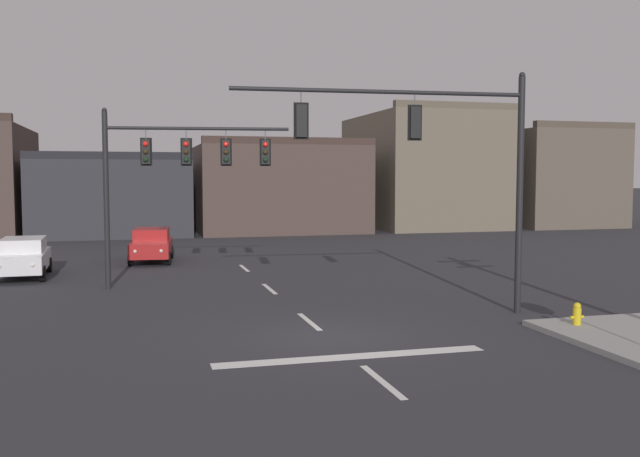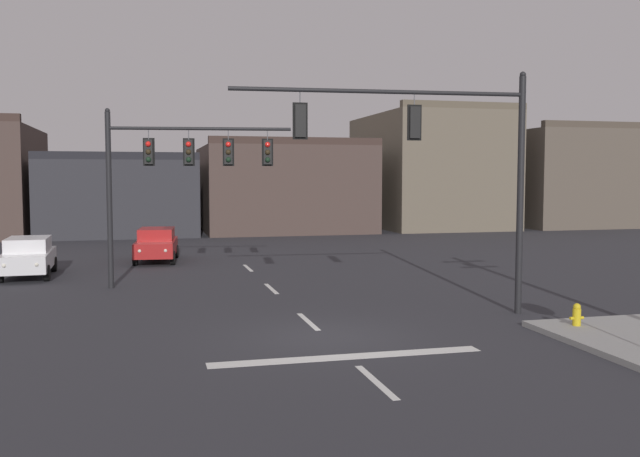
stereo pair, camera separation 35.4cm
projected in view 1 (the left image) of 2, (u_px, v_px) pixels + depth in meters
name	position (u px, v px, depth m)	size (l,w,h in m)	color
ground_plane	(328.00, 337.00, 17.80)	(400.00, 400.00, 0.00)	#2B2B30
stop_bar_paint	(352.00, 357.00, 15.88)	(6.40, 0.50, 0.01)	silver
lane_centreline	(309.00, 321.00, 19.73)	(0.16, 26.40, 0.01)	silver
signal_mast_near_side	(440.00, 150.00, 20.22)	(8.69, 0.79, 7.19)	black
signal_mast_far_side	(171.00, 165.00, 25.52)	(6.71, 1.14, 6.59)	black
car_lot_nearside	(152.00, 244.00, 33.62)	(2.24, 4.58, 1.61)	#A81E1E
car_lot_middle	(23.00, 257.00, 28.35)	(2.02, 4.50, 1.61)	silver
fire_hydrant	(577.00, 318.00, 18.61)	(0.40, 0.30, 0.75)	gold
building_row	(286.00, 181.00, 53.81)	(54.73, 13.35, 9.60)	#473833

